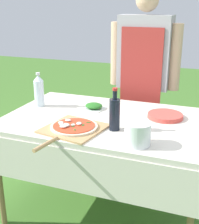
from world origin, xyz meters
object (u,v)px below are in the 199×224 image
person_cook (144,71)px  water_bottle (39,91)px  oil_bottle (115,114)px  mixing_tub (138,134)px  plate_stack (165,116)px  pizza_on_peel (73,128)px  prep_table (106,128)px  herb_container (94,106)px

person_cook → water_bottle: size_ratio=6.21×
water_bottle → oil_bottle: bearing=-20.2°
mixing_tub → plate_stack: bearing=81.2°
pizza_on_peel → mixing_tub: bearing=1.2°
person_cook → plate_stack: (0.29, -0.56, -0.19)m
prep_table → mixing_tub: 0.48m
pizza_on_peel → oil_bottle: 0.28m
person_cook → plate_stack: size_ratio=6.62×
prep_table → mixing_tub: size_ratio=9.44×
prep_table → oil_bottle: 0.28m
oil_bottle → herb_container: bearing=129.0°
oil_bottle → herb_container: 0.44m
herb_container → mixing_tub: bearing=-47.4°
pizza_on_peel → plate_stack: (0.52, 0.43, 0.00)m
oil_bottle → water_bottle: bearing=159.8°
person_cook → herb_container: size_ratio=9.45×
prep_table → pizza_on_peel: pizza_on_peel is taller
prep_table → pizza_on_peel: bearing=-115.3°
pizza_on_peel → water_bottle: water_bottle is taller
oil_bottle → person_cook: bearing=91.4°
oil_bottle → plate_stack: size_ratio=1.10×
oil_bottle → plate_stack: (0.27, 0.33, -0.09)m
mixing_tub → plate_stack: (0.08, 0.50, -0.05)m
pizza_on_peel → mixing_tub: 0.45m
herb_container → plate_stack: 0.54m
pizza_on_peel → herb_container: 0.43m
pizza_on_peel → water_bottle: bearing=152.4°
oil_bottle → mixing_tub: bearing=-41.2°
person_cook → oil_bottle: 0.90m
herb_container → mixing_tub: (0.46, -0.51, 0.04)m
plate_stack → herb_container: bearing=179.5°
herb_container → person_cook: bearing=65.7°
prep_table → oil_bottle: bearing=-56.7°
person_cook → herb_container: person_cook is taller
pizza_on_peel → herb_container: bearing=103.9°
oil_bottle → mixing_tub: size_ratio=1.82×
water_bottle → herb_container: water_bottle is taller
herb_container → mixing_tub: mixing_tub is taller
water_bottle → plate_stack: bearing=4.5°
prep_table → water_bottle: size_ratio=5.38×
prep_table → pizza_on_peel: (-0.13, -0.27, 0.09)m
person_cook → water_bottle: 0.93m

